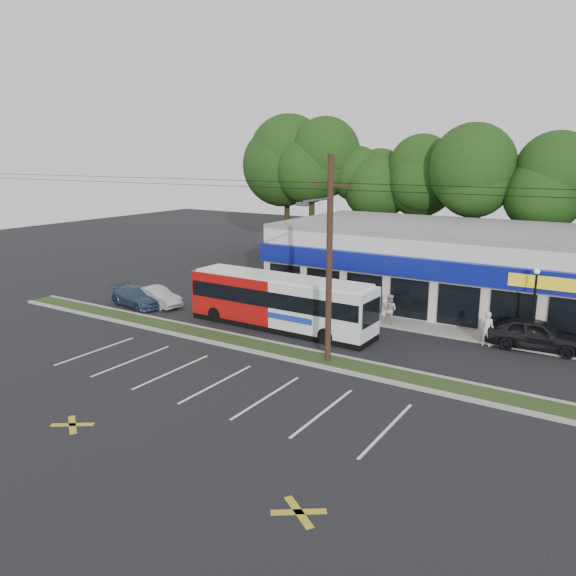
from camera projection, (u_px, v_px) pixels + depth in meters
The scene contains 15 objects.
ground at pixel (266, 357), 28.37m from camera, with size 120.00×120.00×0.00m, color black.
grass_strip at pixel (277, 350), 29.17m from camera, with size 40.00×1.60×0.12m, color #223817.
curb_south at pixel (268, 355), 28.47m from camera, with size 40.00×0.25×0.14m, color #9E9E93.
curb_north at pixel (286, 345), 29.87m from camera, with size 40.00×0.25×0.14m, color #9E9E93.
sidewalk at pixel (422, 327), 33.16m from camera, with size 32.00×2.20×0.10m, color #9E9E93.
strip_mall at pixel (465, 266), 38.00m from camera, with size 25.00×12.55×5.30m.
utility_pole at pixel (326, 254), 26.42m from camera, with size 50.00×2.77×10.00m.
lamp_post at pixel (534, 298), 29.28m from camera, with size 0.30×0.30×4.25m.
tree_line at pixel (486, 175), 45.76m from camera, with size 46.76×6.76×11.83m.
metrobus at pixel (280, 301), 32.76m from camera, with size 11.70×2.65×3.13m.
car_dark at pixel (535, 334), 29.32m from camera, with size 1.95×4.86×1.66m, color black.
car_silver at pixel (157, 297), 37.85m from camera, with size 1.37×3.94×1.30m, color #ABADB3.
car_blue at pixel (136, 297), 37.86m from camera, with size 1.81×4.46×1.29m, color navy.
pedestrian_a at pixel (487, 329), 29.76m from camera, with size 0.70×0.46×1.93m, color silver.
pedestrian_b at pixel (389, 310), 33.52m from camera, with size 0.92×0.72×1.90m, color #B7AEA4.
Camera 1 is at (15.27, -22.08, 9.88)m, focal length 35.00 mm.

